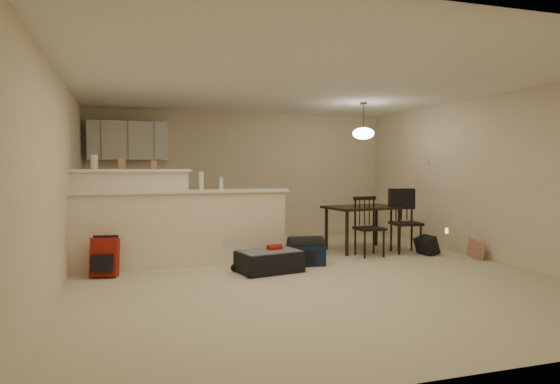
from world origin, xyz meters
name	(u,v)px	position (x,y,z in m)	size (l,w,h in m)	color
room	(303,180)	(0.00, 0.00, 1.25)	(7.00, 7.02, 2.50)	beige
breakfast_bar	(164,224)	(-1.76, 0.98, 0.61)	(3.08, 0.58, 1.39)	#F5E2C6
upper_cabinets	(128,141)	(-2.20, 3.32, 1.90)	(1.40, 0.34, 0.70)	white
kitchen_counter	(140,219)	(-2.00, 3.19, 0.45)	(1.80, 0.60, 0.90)	white
thermostat	(427,162)	(2.98, 1.55, 1.50)	(0.02, 0.12, 0.12)	beige
jar	(94,162)	(-2.68, 1.12, 1.49)	(0.10, 0.10, 0.20)	silver
cereal_box	(122,163)	(-2.31, 1.12, 1.47)	(0.10, 0.07, 0.16)	#AA7658
small_box	(154,165)	(-1.88, 1.12, 1.45)	(0.08, 0.06, 0.12)	#AA7658
bottle_a	(201,181)	(-1.23, 0.90, 1.22)	(0.07, 0.07, 0.26)	silver
bottle_b	(221,183)	(-0.94, 0.90, 1.18)	(0.06, 0.06, 0.18)	silver
dining_table	(363,212)	(1.57, 1.31, 0.66)	(1.30, 0.96, 0.75)	black
pendant_lamp	(363,133)	(1.57, 1.31, 1.99)	(0.36, 0.36, 0.62)	brown
dining_chair_near	(369,227)	(1.41, 0.77, 0.47)	(0.41, 0.39, 0.94)	black
dining_chair_far	(406,222)	(2.13, 0.87, 0.52)	(0.45, 0.43, 1.03)	black
suitcase	(269,262)	(-0.44, 0.12, 0.14)	(0.82, 0.53, 0.28)	black
red_backpack	(105,257)	(-2.55, 0.51, 0.25)	(0.33, 0.21, 0.50)	maroon
navy_duffel	(306,255)	(0.19, 0.39, 0.14)	(0.53, 0.29, 0.29)	#121E3A
black_daypack	(427,246)	(2.36, 0.61, 0.14)	(0.32, 0.23, 0.29)	black
cardboard_sheet	(476,250)	(2.85, 0.03, 0.15)	(0.38, 0.02, 0.29)	#AA7658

